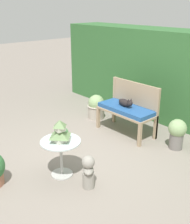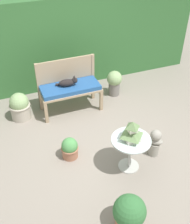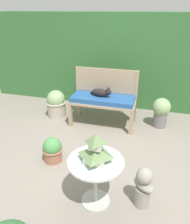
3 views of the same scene
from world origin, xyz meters
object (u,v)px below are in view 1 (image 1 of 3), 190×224
(patio_table, at_px, (61,148))
(garden_bust, at_px, (88,171))
(garden_bench, at_px, (126,111))
(potted_plant_hedge_corner, at_px, (96,107))
(cat, at_px, (125,103))
(potted_plant_table_near, at_px, (177,132))
(potted_plant_bench_right, at_px, (61,136))
(pagoda_birdhouse, at_px, (60,132))

(patio_table, relative_size, garden_bust, 1.20)
(garden_bench, height_order, potted_plant_hedge_corner, garden_bench)
(cat, xyz_separation_m, patio_table, (0.42, -1.88, -0.19))
(patio_table, xyz_separation_m, potted_plant_table_near, (0.69, 2.09, -0.14))
(garden_bust, relative_size, potted_plant_table_near, 0.90)
(garden_bench, relative_size, potted_plant_hedge_corner, 2.17)
(potted_plant_table_near, height_order, potted_plant_bench_right, potted_plant_table_near)
(patio_table, xyz_separation_m, garden_bust, (0.53, 0.10, -0.19))
(pagoda_birdhouse, xyz_separation_m, potted_plant_bench_right, (-0.82, 0.57, -0.55))
(potted_plant_bench_right, bearing_deg, garden_bench, 71.48)
(pagoda_birdhouse, height_order, potted_plant_hedge_corner, pagoda_birdhouse)
(cat, bearing_deg, potted_plant_table_near, 17.36)
(garden_bust, xyz_separation_m, potted_plant_bench_right, (-1.35, 0.47, -0.08))
(garden_bench, bearing_deg, potted_plant_table_near, 11.06)
(cat, distance_m, potted_plant_hedge_corner, 1.06)
(patio_table, height_order, potted_plant_hedge_corner, patio_table)
(pagoda_birdhouse, bearing_deg, patio_table, 180.00)
(pagoda_birdhouse, distance_m, potted_plant_bench_right, 1.14)
(cat, xyz_separation_m, potted_plant_hedge_corner, (-0.99, 0.09, -0.38))
(potted_plant_table_near, bearing_deg, potted_plant_bench_right, -134.95)
(patio_table, height_order, potted_plant_table_near, patio_table)
(patio_table, xyz_separation_m, potted_plant_bench_right, (-0.82, 0.57, -0.28))
(potted_plant_bench_right, bearing_deg, pagoda_birdhouse, -34.88)
(potted_plant_hedge_corner, distance_m, potted_plant_table_near, 2.10)
(garden_bench, xyz_separation_m, garden_bust, (0.91, -1.77, -0.22))
(patio_table, height_order, garden_bust, patio_table)
(patio_table, relative_size, pagoda_birdhouse, 1.83)
(patio_table, height_order, potted_plant_bench_right, patio_table)
(garden_bust, bearing_deg, patio_table, -129.18)
(garden_bust, bearing_deg, garden_bench, 156.92)
(garden_bench, xyz_separation_m, cat, (-0.03, 0.01, 0.17))
(potted_plant_table_near, relative_size, potted_plant_bench_right, 1.50)
(garden_bench, distance_m, garden_bust, 2.00)
(patio_table, distance_m, potted_plant_bench_right, 1.04)
(pagoda_birdhouse, xyz_separation_m, potted_plant_hedge_corner, (-1.40, 1.97, -0.46))
(garden_bust, bearing_deg, potted_plant_hedge_corner, 175.66)
(garden_bench, height_order, cat, cat)
(garden_bust, bearing_deg, pagoda_birdhouse, -129.18)
(potted_plant_hedge_corner, bearing_deg, pagoda_birdhouse, -54.57)
(garden_bench, xyz_separation_m, pagoda_birdhouse, (0.38, -1.88, 0.25))
(garden_bench, bearing_deg, patio_table, -78.44)
(patio_table, bearing_deg, potted_plant_table_near, 71.67)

